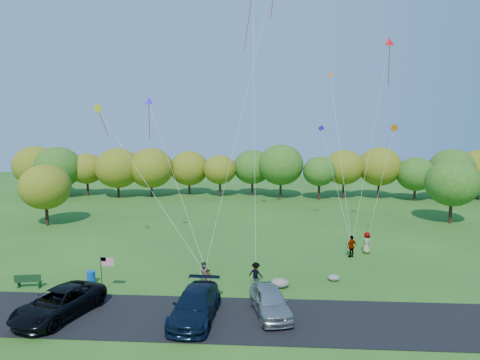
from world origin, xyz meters
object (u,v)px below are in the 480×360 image
Objects in this scene: flyer_d at (352,246)px; trash_barrel at (91,277)px; minivan_silver at (270,301)px; minivan_dark at (59,303)px; flyer_b at (204,274)px; flyer_e at (367,243)px; flyer_a at (208,281)px; flyer_c at (256,274)px; minivan_navy at (195,305)px; park_bench at (28,281)px.

flyer_d is 2.14× the size of trash_barrel.
minivan_silver is 2.50× the size of flyer_d.
flyer_b is (7.88, 5.59, -0.03)m from minivan_dark.
flyer_e is (1.56, 1.24, 0.00)m from flyer_d.
flyer_a is (-4.20, 3.37, -0.09)m from minivan_silver.
minivan_navy is at bearing 81.48° from flyer_c.
flyer_b is at bearing 95.68° from minivan_navy.
minivan_silver is at bearing 14.44° from minivan_navy.
minivan_silver is 13.62m from trash_barrel.
flyer_c reaches higher than park_bench.
flyer_d reaches higher than minivan_silver.
flyer_b is at bearing 94.54° from flyer_e.
flyer_e is at bearing 21.80° from trash_barrel.
minivan_silver is at bearing 25.45° from flyer_d.
minivan_navy is 3.05× the size of flyer_d.
minivan_dark is 12.57m from minivan_silver.
flyer_a is at bearing 45.75° from minivan_dark.
trash_barrel is at bearing 83.72° from flyer_e.
minivan_dark is 12.93m from flyer_c.
flyer_d is 1.99m from flyer_e.
flyer_a is at bearing 45.76° from flyer_c.
flyer_e is at bearing -174.87° from flyer_d.
flyer_d is at bearing 100.55° from flyer_e.
trash_barrel is (-8.68, 1.02, -0.34)m from flyer_a.
minivan_silver is 2.49× the size of flyer_e.
minivan_silver is 6.47m from flyer_b.
flyer_b is 1.91× the size of trash_barrel.
trash_barrel is at bearing 24.33° from flyer_c.
flyer_e is at bearing 11.30° from park_bench.
flyer_a is 0.82× the size of flyer_e.
minivan_navy is 3.41× the size of flyer_b.
flyer_d is at bearing 50.79° from minivan_navy.
minivan_dark is 6.67× the size of trash_barrel.
minivan_silver is at bearing -20.43° from park_bench.
flyer_a is 3.49m from flyer_c.
minivan_dark is 3.12× the size of flyer_d.
minivan_dark reaches higher than trash_barrel.
minivan_dark is at bearing -54.20° from park_bench.
flyer_c is at bearing 7.48° from flyer_d.
trash_barrel is at bearing 111.26° from minivan_dark.
minivan_dark is at bearing 49.47° from flyer_c.
minivan_navy is 3.27× the size of park_bench.
park_bench is at bearing 164.84° from minivan_navy.
minivan_dark is at bearing 171.49° from minivan_silver.
minivan_dark is 23.43m from flyer_d.
flyer_b is (-0.25, 5.39, -0.05)m from minivan_navy.
flyer_c reaches higher than trash_barrel.
flyer_d is at bearing -116.40° from flyer_c.
minivan_dark is 1.25× the size of minivan_silver.
flyer_c is at bearing 102.53° from flyer_e.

